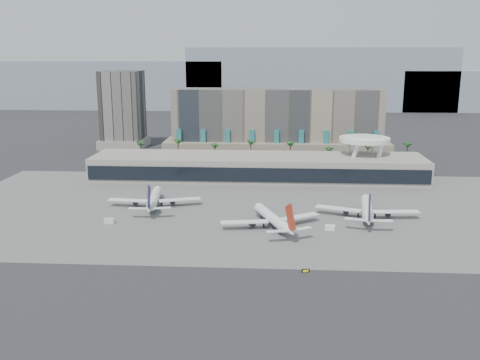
# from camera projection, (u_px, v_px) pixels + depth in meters

# --- Properties ---
(ground) EXTENTS (900.00, 900.00, 0.00)m
(ground) POSITION_uv_depth(u_px,v_px,m) (247.00, 256.00, 170.88)
(ground) COLOR #232326
(ground) RESTS_ON ground
(apron_pad) EXTENTS (260.00, 130.00, 0.06)m
(apron_pad) POSITION_uv_depth(u_px,v_px,m) (253.00, 208.00, 224.30)
(apron_pad) COLOR #5B5B59
(apron_pad) RESTS_ON ground
(mountain_ridge) EXTENTS (680.00, 60.00, 70.00)m
(mountain_ridge) POSITION_uv_depth(u_px,v_px,m) (291.00, 83.00, 618.85)
(mountain_ridge) COLOR gray
(mountain_ridge) RESTS_ON ground
(hotel) EXTENTS (140.00, 30.00, 42.00)m
(hotel) POSITION_uv_depth(u_px,v_px,m) (277.00, 129.00, 335.83)
(hotel) COLOR gray
(hotel) RESTS_ON ground
(office_tower) EXTENTS (30.00, 30.00, 52.00)m
(office_tower) POSITION_uv_depth(u_px,v_px,m) (123.00, 114.00, 365.57)
(office_tower) COLOR black
(office_tower) RESTS_ON ground
(terminal) EXTENTS (170.00, 32.50, 14.50)m
(terminal) POSITION_uv_depth(u_px,v_px,m) (257.00, 166.00, 276.07)
(terminal) COLOR #A89E93
(terminal) RESTS_ON ground
(saucer_structure) EXTENTS (26.00, 26.00, 21.89)m
(saucer_structure) POSITION_uv_depth(u_px,v_px,m) (364.00, 142.00, 276.01)
(saucer_structure) COLOR white
(saucer_structure) RESTS_ON ground
(palm_row) EXTENTS (157.80, 2.80, 13.10)m
(palm_row) POSITION_uv_depth(u_px,v_px,m) (271.00, 147.00, 308.89)
(palm_row) COLOR brown
(palm_row) RESTS_ON ground
(airliner_left) EXTENTS (39.09, 40.43, 13.97)m
(airliner_left) POSITION_uv_depth(u_px,v_px,m) (154.00, 199.00, 224.92)
(airliner_left) COLOR white
(airliner_left) RESTS_ON ground
(airliner_centre) EXTENTS (37.30, 38.50, 13.97)m
(airliner_centre) POSITION_uv_depth(u_px,v_px,m) (272.00, 218.00, 198.44)
(airliner_centre) COLOR white
(airliner_centre) RESTS_ON ground
(airliner_right) EXTENTS (40.37, 41.81, 14.47)m
(airliner_right) POSITION_uv_depth(u_px,v_px,m) (367.00, 209.00, 209.93)
(airliner_right) COLOR white
(airliner_right) RESTS_ON ground
(service_vehicle_a) EXTENTS (4.01, 2.20, 1.89)m
(service_vehicle_a) POSITION_uv_depth(u_px,v_px,m) (110.00, 221.00, 203.97)
(service_vehicle_a) COLOR silver
(service_vehicle_a) RESTS_ON ground
(service_vehicle_b) EXTENTS (3.87, 2.53, 1.86)m
(service_vehicle_b) POSITION_uv_depth(u_px,v_px,m) (330.00, 228.00, 196.03)
(service_vehicle_b) COLOR white
(service_vehicle_b) RESTS_ON ground
(taxiway_sign) EXTENTS (2.39, 0.91, 1.08)m
(taxiway_sign) POSITION_uv_depth(u_px,v_px,m) (306.00, 271.00, 158.06)
(taxiway_sign) COLOR black
(taxiway_sign) RESTS_ON ground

